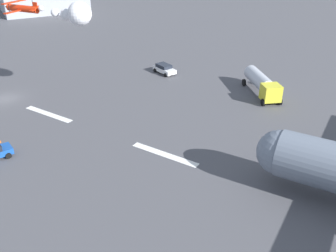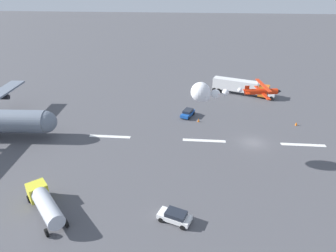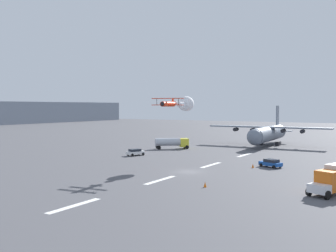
{
  "view_description": "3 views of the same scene",
  "coord_description": "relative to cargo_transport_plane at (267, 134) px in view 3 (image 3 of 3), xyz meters",
  "views": [
    {
      "loc": [
        45.92,
        -28.41,
        21.39
      ],
      "look_at": [
        27.46,
        0.0,
        3.54
      ],
      "focal_mm": 40.41,
      "sensor_mm": 36.0,
      "label": 1
    },
    {
      "loc": [
        11.43,
        49.23,
        27.54
      ],
      "look_at": [
        15.83,
        -0.33,
        2.59
      ],
      "focal_mm": 31.97,
      "sensor_mm": 36.0,
      "label": 2
    },
    {
      "loc": [
        -58.58,
        -32.03,
        11.31
      ],
      "look_at": [
        1.02,
        4.79,
        7.76
      ],
      "focal_mm": 41.55,
      "sensor_mm": 36.0,
      "label": 3
    }
  ],
  "objects": [
    {
      "name": "runway_stripe_1",
      "position": [
        -77.61,
        -2.09,
        -3.52
      ],
      "size": [
        8.0,
        0.9,
        0.01
      ],
      "primitive_type": "cube",
      "color": "white",
      "rests_on": "ground"
    },
    {
      "name": "airport_staff_sedan",
      "position": [
        -37.52,
        18.96,
        -2.71
      ],
      "size": [
        4.56,
        3.14,
        1.52
      ],
      "color": "white",
      "rests_on": "ground"
    },
    {
      "name": "cargo_transport_plane",
      "position": [
        0.0,
        0.0,
        0.0
      ],
      "size": [
        28.87,
        34.99,
        11.53
      ],
      "color": "slate",
      "rests_on": "ground"
    },
    {
      "name": "runway_stripe_3",
      "position": [
        -41.57,
        -2.09,
        -3.52
      ],
      "size": [
        8.0,
        0.9,
        0.01
      ],
      "primitive_type": "cube",
      "color": "white",
      "rests_on": "ground"
    },
    {
      "name": "ground_plane",
      "position": [
        -50.58,
        -2.09,
        -3.53
      ],
      "size": [
        440.0,
        440.0,
        0.0
      ],
      "primitive_type": "plane",
      "color": "#4C4C51",
      "rests_on": "ground"
    },
    {
      "name": "runway_stripe_4",
      "position": [
        -23.55,
        -2.09,
        -3.52
      ],
      "size": [
        8.0,
        0.9,
        0.01
      ],
      "primitive_type": "cube",
      "color": "white",
      "rests_on": "ground"
    },
    {
      "name": "traffic_cone_far",
      "position": [
        -40.55,
        -10.12,
        -3.15
      ],
      "size": [
        0.44,
        0.44,
        0.75
      ],
      "primitive_type": "cone",
      "color": "orange",
      "rests_on": "ground"
    },
    {
      "name": "followme_car_yellow",
      "position": [
        -38.17,
        -12.71,
        -2.71
      ],
      "size": [
        3.16,
        4.57,
        1.52
      ],
      "color": "#194CA5",
      "rests_on": "ground"
    },
    {
      "name": "traffic_cone_near",
      "position": [
        -60.64,
        -10.25,
        -3.15
      ],
      "size": [
        0.44,
        0.44,
        0.75
      ],
      "primitive_type": "cone",
      "color": "orange",
      "rests_on": "ground"
    },
    {
      "name": "fuel_tanker_truck",
      "position": [
        -20.9,
        19.07,
        -1.79
      ],
      "size": [
        7.79,
        8.15,
        2.9
      ],
      "color": "yellow",
      "rests_on": "ground"
    },
    {
      "name": "runway_stripe_2",
      "position": [
        -59.59,
        -2.09,
        -3.52
      ],
      "size": [
        8.0,
        0.9,
        0.01
      ],
      "primitive_type": "cube",
      "color": "white",
      "rests_on": "ground"
    },
    {
      "name": "stunt_biplane_red",
      "position": [
        -41.84,
        3.87,
        8.21
      ],
      "size": [
        14.0,
        6.13,
        3.0
      ],
      "color": "red"
    }
  ]
}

